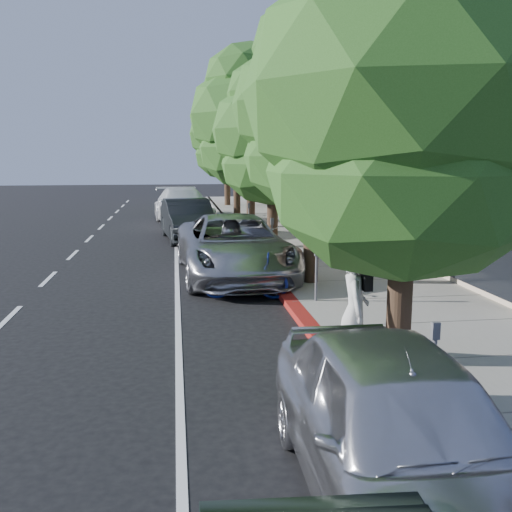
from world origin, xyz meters
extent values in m
plane|color=black|center=(0.00, 0.00, 0.00)|extent=(120.00, 120.00, 0.00)
cube|color=gray|center=(2.30, 8.00, 0.07)|extent=(4.60, 56.00, 0.15)
cube|color=#9E998E|center=(0.00, 8.00, 0.07)|extent=(0.30, 56.00, 0.15)
cube|color=maroon|center=(0.00, 1.00, 0.07)|extent=(0.32, 4.00, 0.15)
cube|color=#C3AE96|center=(9.60, 18.00, 3.50)|extent=(10.00, 36.00, 7.00)
cylinder|color=black|center=(0.90, -2.00, 1.24)|extent=(0.40, 0.40, 2.48)
ellipsoid|color=#245118|center=(0.90, -2.00, 3.19)|extent=(4.32, 4.32, 3.46)
ellipsoid|color=#245118|center=(0.90, -2.00, 4.40)|extent=(5.09, 5.09, 4.07)
cylinder|color=black|center=(0.90, 4.00, 1.33)|extent=(0.40, 0.40, 2.66)
ellipsoid|color=#245118|center=(0.90, 4.00, 3.42)|extent=(3.58, 3.58, 2.86)
ellipsoid|color=#245118|center=(0.90, 4.00, 4.71)|extent=(4.21, 4.21, 3.37)
ellipsoid|color=#245118|center=(0.90, 4.00, 6.08)|extent=(3.16, 3.16, 2.53)
cylinder|color=black|center=(0.90, 10.00, 1.22)|extent=(0.40, 0.40, 2.45)
ellipsoid|color=#245118|center=(0.90, 10.00, 3.15)|extent=(3.78, 3.78, 3.02)
ellipsoid|color=#245118|center=(0.90, 10.00, 4.34)|extent=(4.44, 4.44, 3.55)
ellipsoid|color=#245118|center=(0.90, 10.00, 5.60)|extent=(3.33, 3.33, 2.67)
cylinder|color=black|center=(0.90, 16.00, 1.48)|extent=(0.40, 0.40, 2.96)
ellipsoid|color=#245118|center=(0.90, 16.00, 3.80)|extent=(4.88, 4.88, 3.90)
ellipsoid|color=#245118|center=(0.90, 16.00, 5.24)|extent=(5.74, 5.74, 4.59)
ellipsoid|color=#245118|center=(0.90, 16.00, 6.76)|extent=(4.30, 4.30, 3.44)
cylinder|color=black|center=(0.90, 22.00, 1.37)|extent=(0.40, 0.40, 2.74)
ellipsoid|color=#245118|center=(0.90, 22.00, 3.52)|extent=(3.56, 3.56, 2.85)
ellipsoid|color=#245118|center=(0.90, 22.00, 4.85)|extent=(4.19, 4.19, 3.35)
ellipsoid|color=#245118|center=(0.90, 22.00, 6.26)|extent=(3.14, 3.14, 2.51)
cylinder|color=black|center=(0.90, 28.00, 1.38)|extent=(0.40, 0.40, 2.77)
ellipsoid|color=#245118|center=(0.90, 28.00, 3.56)|extent=(4.36, 4.36, 3.48)
ellipsoid|color=#245118|center=(0.90, 28.00, 4.90)|extent=(5.12, 5.12, 4.10)
ellipsoid|color=#245118|center=(0.90, 28.00, 6.33)|extent=(3.84, 3.84, 3.07)
imported|color=silver|center=(0.25, -1.73, 0.96)|extent=(0.60, 0.78, 1.93)
imported|color=navy|center=(-0.97, 3.00, 0.55)|extent=(2.20, 1.10, 1.10)
imported|color=#A5A5AA|center=(-0.97, 5.50, 0.88)|extent=(3.20, 6.48, 1.77)
imported|color=black|center=(-2.10, 12.98, 0.84)|extent=(2.38, 5.29, 1.69)
imported|color=white|center=(-2.20, 18.46, 0.91)|extent=(3.26, 6.50, 1.81)
imported|color=black|center=(-2.20, 21.50, 0.78)|extent=(1.89, 4.59, 1.56)
imported|color=silver|center=(-0.50, -5.50, 0.82)|extent=(2.05, 4.86, 1.64)
imported|color=black|center=(2.26, 9.16, 0.95)|extent=(0.98, 0.98, 1.60)
camera|label=1|loc=(-2.60, -10.38, 3.43)|focal=40.00mm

